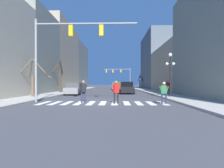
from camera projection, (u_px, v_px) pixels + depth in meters
name	position (u px, v px, depth m)	size (l,w,h in m)	color
ground_plane	(103.00, 102.00, 13.63)	(240.00, 240.00, 0.00)	#424247
sidewalk_left	(14.00, 101.00, 13.78)	(2.90, 90.00, 0.15)	#ADA89E
sidewalk_right	(194.00, 102.00, 13.47)	(2.90, 90.00, 0.15)	#ADA89E
building_row_left	(53.00, 60.00, 34.87)	(6.00, 51.55, 13.79)	#BCB299
building_row_right	(175.00, 59.00, 31.02)	(6.00, 45.27, 13.84)	gray
crosswalk_stripes	(103.00, 103.00, 13.16)	(9.45, 2.60, 0.01)	white
traffic_signal_near	(66.00, 41.00, 13.74)	(8.08, 0.28, 6.58)	gray
traffic_signal_far	(120.00, 73.00, 53.20)	(8.13, 0.28, 6.09)	gray
street_lamp_right_corner	(170.00, 66.00, 17.36)	(0.95, 0.36, 4.34)	black
car_driving_away_lane	(127.00, 88.00, 24.80)	(2.08, 4.11, 1.69)	black
car_parked_left_mid	(121.00, 86.00, 47.05)	(2.13, 4.33, 1.70)	white
car_parked_left_near	(118.00, 87.00, 32.59)	(2.02, 4.17, 1.53)	#A38423
car_driving_toward_lane	(116.00, 86.00, 39.28)	(2.17, 4.32, 1.78)	gray
car_parked_left_far	(75.00, 89.00, 23.03)	(2.04, 4.46, 1.55)	gray
pedestrian_on_left_sidewalk	(116.00, 90.00, 12.79)	(0.66, 0.44, 1.67)	black
pedestrian_crossing_street	(164.00, 91.00, 12.49)	(0.68, 0.31, 1.60)	#282D47
pedestrian_waiting_at_curb	(168.00, 86.00, 22.06)	(0.73, 0.29, 1.69)	#282D47
pedestrian_near_right_corner	(83.00, 90.00, 13.41)	(0.62, 0.54, 1.71)	#282D47
street_tree_right_near	(140.00, 81.00, 47.89)	(1.40, 2.41, 3.89)	#473828
street_tree_right_far	(60.00, 76.00, 26.28)	(1.75, 1.83, 4.94)	#473828
street_tree_left_near	(33.00, 80.00, 17.66)	(3.27, 1.46, 3.82)	brown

